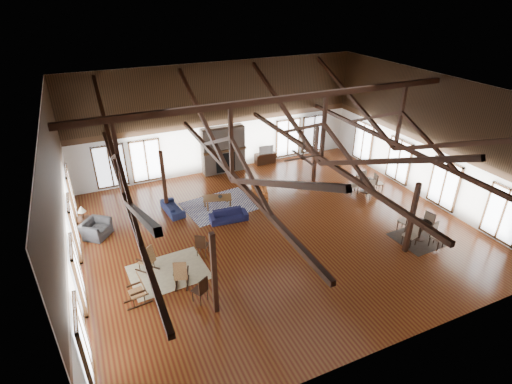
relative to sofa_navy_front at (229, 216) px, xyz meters
name	(u,v)px	position (x,y,z in m)	size (l,w,h in m)	color
floor	(277,230)	(1.65, -1.57, -0.25)	(16.00, 16.00, 0.00)	#5B3213
ceiling	(281,92)	(1.65, -1.57, 5.75)	(16.00, 14.00, 0.02)	black
wall_back	(220,119)	(1.65, 5.43, 2.75)	(16.00, 0.02, 6.00)	white
wall_front	(401,268)	(1.65, -8.57, 2.75)	(16.00, 0.02, 6.00)	white
wall_left	(62,208)	(-6.35, -1.57, 2.75)	(0.02, 14.00, 6.00)	white
wall_right	(429,139)	(9.65, -1.57, 2.75)	(0.02, 14.00, 6.00)	white
roof_truss	(279,143)	(1.65, -1.57, 3.78)	(15.60, 14.07, 3.14)	black
post_grid	(278,199)	(1.65, -1.57, 1.28)	(8.16, 7.16, 3.05)	black
fireplace	(223,150)	(1.65, 5.10, 1.04)	(2.50, 0.69, 2.60)	#76665A
ceiling_fan	(303,157)	(2.15, -2.57, 3.48)	(1.60, 1.60, 0.75)	black
sofa_navy_front	(229,216)	(0.00, 0.00, 0.00)	(1.71, 0.67, 0.50)	#15163C
sofa_navy_left	(173,207)	(-2.12, 1.78, -0.01)	(0.65, 1.66, 0.49)	#161C3E
sofa_orange	(259,191)	(2.26, 1.59, 0.01)	(0.70, 1.79, 0.52)	#A55020
coffee_table	(217,198)	(-0.03, 1.40, 0.21)	(1.47, 1.03, 0.51)	brown
vase	(220,196)	(0.08, 1.30, 0.37)	(0.20, 0.20, 0.20)	#B2B2B2
armchair	(96,229)	(-5.55, 1.13, 0.11)	(1.10, 0.96, 0.71)	#313033
side_table_lamp	(84,222)	(-5.95, 1.74, 0.22)	(0.48, 0.48, 1.24)	black
rocking_chair_a	(148,260)	(-3.96, -2.10, 0.25)	(0.87, 0.91, 1.06)	olive
rocking_chair_b	(181,274)	(-3.07, -3.42, 0.25)	(0.69, 0.93, 1.07)	olive
rocking_chair_c	(139,289)	(-4.54, -3.63, 0.27)	(0.90, 0.55, 1.10)	olive
side_chair_a	(201,244)	(-1.88, -2.04, 0.33)	(0.59, 0.59, 1.01)	black
side_chair_b	(201,288)	(-2.65, -4.49, 0.34)	(0.58, 0.58, 1.01)	black
cafe_table_near	(421,228)	(6.82, -4.62, 0.27)	(2.05, 2.05, 1.05)	black
cafe_table_far	(366,184)	(7.41, -0.27, 0.22)	(1.84, 1.84, 0.94)	black
cup_near	(423,223)	(6.78, -4.68, 0.55)	(0.12, 0.12, 0.10)	#B2B2B2
cup_far	(370,179)	(7.51, -0.36, 0.48)	(0.13, 0.13, 0.10)	#B2B2B2
tv_console	(265,158)	(4.28, 5.18, 0.06)	(1.23, 0.46, 0.61)	black
television	(266,149)	(4.31, 5.18, 0.62)	(0.89, 0.12, 0.51)	#B2B2B2
rug_tan	(169,272)	(-3.34, -2.49, -0.24)	(2.77, 2.17, 0.01)	#BFB385
rug_navy	(221,206)	(0.12, 1.42, -0.24)	(3.34, 2.50, 0.01)	#1C1B4D
rug_dark	(419,239)	(6.80, -4.65, -0.24)	(1.99, 1.81, 0.01)	black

